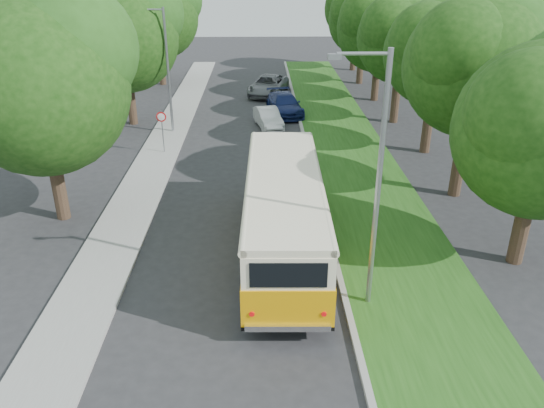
{
  "coord_description": "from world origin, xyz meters",
  "views": [
    {
      "loc": [
        0.9,
        -16.46,
        10.13
      ],
      "look_at": [
        1.34,
        1.95,
        1.5
      ],
      "focal_mm": 35.0,
      "sensor_mm": 36.0,
      "label": 1
    }
  ],
  "objects_px": {
    "lamppost_far": "(166,67)",
    "car_grey": "(268,85)",
    "lamppost_near": "(376,178)",
    "vintage_bus": "(284,215)",
    "car_white": "(268,118)",
    "car_blue": "(285,104)",
    "car_silver": "(294,155)"
  },
  "relations": [
    {
      "from": "vintage_bus",
      "to": "car_blue",
      "type": "relative_size",
      "value": 2.16
    },
    {
      "from": "lamppost_far",
      "to": "car_white",
      "type": "distance_m",
      "value": 7.15
    },
    {
      "from": "car_silver",
      "to": "car_blue",
      "type": "bearing_deg",
      "value": 75.07
    },
    {
      "from": "car_white",
      "to": "car_silver",
      "type": "bearing_deg",
      "value": -92.12
    },
    {
      "from": "lamppost_far",
      "to": "car_white",
      "type": "xyz_separation_m",
      "value": [
        6.15,
        1.03,
        -3.5
      ]
    },
    {
      "from": "car_white",
      "to": "car_blue",
      "type": "height_order",
      "value": "car_blue"
    },
    {
      "from": "vintage_bus",
      "to": "car_white",
      "type": "height_order",
      "value": "vintage_bus"
    },
    {
      "from": "car_blue",
      "to": "car_grey",
      "type": "xyz_separation_m",
      "value": [
        -1.05,
        5.88,
        0.04
      ]
    },
    {
      "from": "lamppost_near",
      "to": "car_grey",
      "type": "height_order",
      "value": "lamppost_near"
    },
    {
      "from": "lamppost_far",
      "to": "car_grey",
      "type": "distance_m",
      "value": 12.28
    },
    {
      "from": "car_silver",
      "to": "car_white",
      "type": "bearing_deg",
      "value": 84.76
    },
    {
      "from": "lamppost_near",
      "to": "car_blue",
      "type": "xyz_separation_m",
      "value": [
        -1.55,
        22.6,
        -3.65
      ]
    },
    {
      "from": "car_silver",
      "to": "car_grey",
      "type": "height_order",
      "value": "car_grey"
    },
    {
      "from": "lamppost_near",
      "to": "car_white",
      "type": "distance_m",
      "value": 20.07
    },
    {
      "from": "car_silver",
      "to": "car_blue",
      "type": "height_order",
      "value": "car_blue"
    },
    {
      "from": "vintage_bus",
      "to": "car_white",
      "type": "xyz_separation_m",
      "value": [
        -0.3,
        16.22,
        -0.96
      ]
    },
    {
      "from": "car_silver",
      "to": "car_grey",
      "type": "relative_size",
      "value": 0.68
    },
    {
      "from": "vintage_bus",
      "to": "car_blue",
      "type": "bearing_deg",
      "value": 88.55
    },
    {
      "from": "lamppost_far",
      "to": "car_silver",
      "type": "distance_m",
      "value": 10.25
    },
    {
      "from": "lamppost_far",
      "to": "car_grey",
      "type": "relative_size",
      "value": 1.39
    },
    {
      "from": "vintage_bus",
      "to": "car_grey",
      "type": "bearing_deg",
      "value": 91.57
    },
    {
      "from": "car_silver",
      "to": "car_grey",
      "type": "xyz_separation_m",
      "value": [
        -1.1,
        16.13,
        0.13
      ]
    },
    {
      "from": "lamppost_far",
      "to": "car_blue",
      "type": "xyz_separation_m",
      "value": [
        7.36,
        4.1,
        -3.4
      ]
    },
    {
      "from": "lamppost_near",
      "to": "car_grey",
      "type": "distance_m",
      "value": 28.82
    },
    {
      "from": "vintage_bus",
      "to": "car_silver",
      "type": "xyz_separation_m",
      "value": [
        0.96,
        9.03,
        -0.96
      ]
    },
    {
      "from": "car_silver",
      "to": "lamppost_near",
      "type": "bearing_deg",
      "value": -98.29
    },
    {
      "from": "lamppost_near",
      "to": "lamppost_far",
      "type": "bearing_deg",
      "value": 115.71
    },
    {
      "from": "car_blue",
      "to": "vintage_bus",
      "type": "bearing_deg",
      "value": -102.2
    },
    {
      "from": "car_silver",
      "to": "car_grey",
      "type": "bearing_deg",
      "value": 78.69
    },
    {
      "from": "vintage_bus",
      "to": "car_grey",
      "type": "xyz_separation_m",
      "value": [
        -0.13,
        25.17,
        -0.83
      ]
    },
    {
      "from": "lamppost_far",
      "to": "car_silver",
      "type": "height_order",
      "value": "lamppost_far"
    },
    {
      "from": "car_grey",
      "to": "vintage_bus",
      "type": "bearing_deg",
      "value": -75.38
    }
  ]
}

